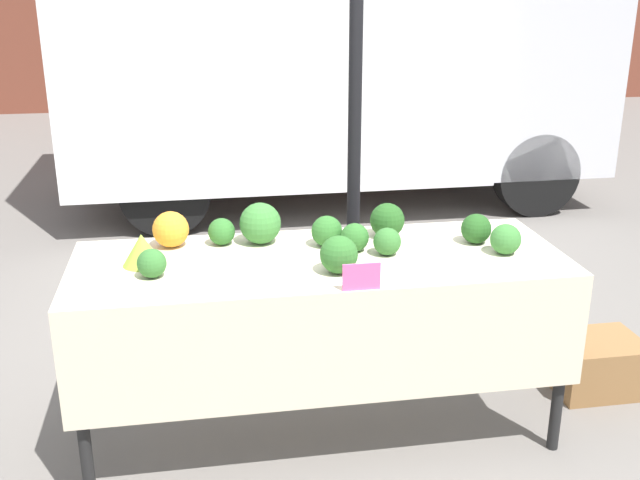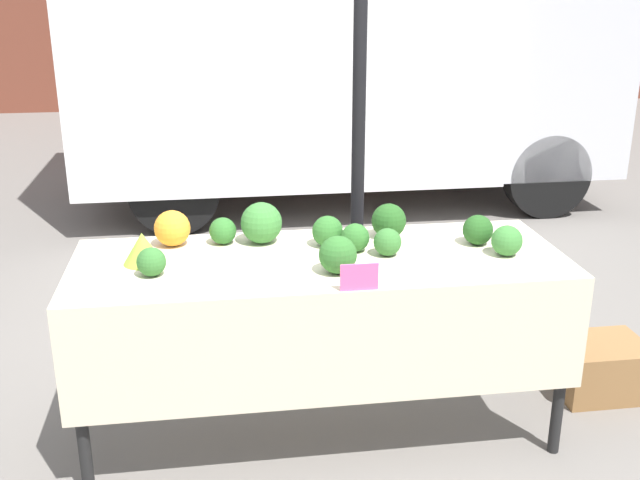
# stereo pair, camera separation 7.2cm
# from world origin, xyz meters

# --- Properties ---
(ground_plane) EXTENTS (40.00, 40.00, 0.00)m
(ground_plane) POSITION_xyz_m (0.00, 0.00, 0.00)
(ground_plane) COLOR slate
(tent_pole) EXTENTS (0.07, 0.07, 2.47)m
(tent_pole) POSITION_xyz_m (0.32, 0.82, 1.24)
(tent_pole) COLOR black
(tent_pole) RESTS_ON ground_plane
(parked_truck) EXTENTS (4.64, 2.00, 2.80)m
(parked_truck) POSITION_xyz_m (0.62, 3.80, 1.48)
(parked_truck) COLOR white
(parked_truck) RESTS_ON ground_plane
(market_table) EXTENTS (2.10, 0.77, 0.84)m
(market_table) POSITION_xyz_m (0.00, -0.06, 0.74)
(market_table) COLOR beige
(market_table) RESTS_ON ground_plane
(orange_cauliflower) EXTENTS (0.16, 0.16, 0.16)m
(orange_cauliflower) POSITION_xyz_m (-0.63, 0.25, 0.92)
(orange_cauliflower) COLOR orange
(orange_cauliflower) RESTS_ON market_table
(romanesco_head) EXTENTS (0.17, 0.17, 0.13)m
(romanesco_head) POSITION_xyz_m (-0.74, 0.04, 0.91)
(romanesco_head) COLOR #93B238
(romanesco_head) RESTS_ON market_table
(broccoli_head_0) EXTENTS (0.12, 0.12, 0.12)m
(broccoli_head_0) POSITION_xyz_m (0.29, -0.01, 0.90)
(broccoli_head_0) COLOR #336B2D
(broccoli_head_0) RESTS_ON market_table
(broccoli_head_1) EXTENTS (0.15, 0.15, 0.15)m
(broccoli_head_1) POSITION_xyz_m (0.05, -0.18, 0.92)
(broccoli_head_1) COLOR #2D6628
(broccoli_head_1) RESTS_ON market_table
(broccoli_head_2) EXTENTS (0.12, 0.12, 0.12)m
(broccoli_head_2) POSITION_xyz_m (-0.69, -0.10, 0.90)
(broccoli_head_2) COLOR #336B2D
(broccoli_head_2) RESTS_ON market_table
(broccoli_head_3) EXTENTS (0.12, 0.12, 0.12)m
(broccoli_head_3) POSITION_xyz_m (0.16, 0.06, 0.91)
(broccoli_head_3) COLOR #2D6628
(broccoli_head_3) RESTS_ON market_table
(broccoli_head_4) EXTENTS (0.14, 0.14, 0.14)m
(broccoli_head_4) POSITION_xyz_m (0.72, 0.07, 0.91)
(broccoli_head_4) COLOR #23511E
(broccoli_head_4) RESTS_ON market_table
(broccoli_head_5) EXTENTS (0.16, 0.16, 0.16)m
(broccoli_head_5) POSITION_xyz_m (0.35, 0.22, 0.92)
(broccoli_head_5) COLOR #23511E
(broccoli_head_5) RESTS_ON market_table
(broccoli_head_6) EXTENTS (0.14, 0.14, 0.14)m
(broccoli_head_6) POSITION_xyz_m (0.05, 0.14, 0.91)
(broccoli_head_6) COLOR #2D6628
(broccoli_head_6) RESTS_ON market_table
(broccoli_head_7) EXTENTS (0.19, 0.19, 0.19)m
(broccoli_head_7) POSITION_xyz_m (-0.23, 0.23, 0.94)
(broccoli_head_7) COLOR #387533
(broccoli_head_7) RESTS_ON market_table
(broccoli_head_8) EXTENTS (0.13, 0.13, 0.13)m
(broccoli_head_8) POSITION_xyz_m (0.80, -0.09, 0.91)
(broccoli_head_8) COLOR #387533
(broccoli_head_8) RESTS_ON market_table
(broccoli_head_9) EXTENTS (0.12, 0.12, 0.12)m
(broccoli_head_9) POSITION_xyz_m (-0.40, 0.24, 0.90)
(broccoli_head_9) COLOR #2D6628
(broccoli_head_9) RESTS_ON market_table
(price_sign) EXTENTS (0.15, 0.01, 0.11)m
(price_sign) POSITION_xyz_m (0.10, -0.37, 0.90)
(price_sign) COLOR #F45B9E
(price_sign) RESTS_ON market_table
(produce_crate) EXTENTS (0.43, 0.35, 0.27)m
(produce_crate) POSITION_xyz_m (1.43, 0.13, 0.13)
(produce_crate) COLOR olive
(produce_crate) RESTS_ON ground_plane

